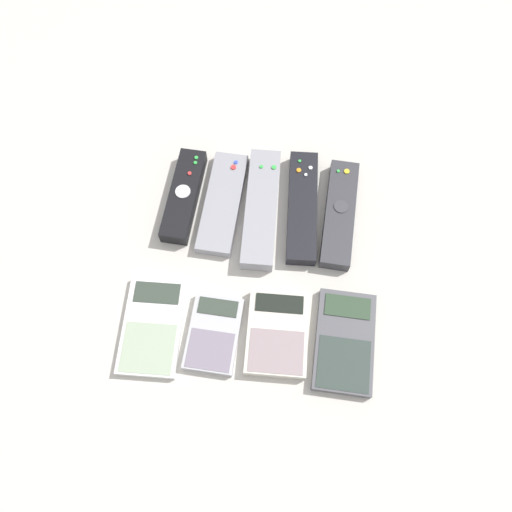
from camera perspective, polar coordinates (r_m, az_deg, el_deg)
ground_plane at (r=0.78m, az=-0.22°, el=-2.43°), size 3.00×3.00×0.00m
remote_0 at (r=0.83m, az=-8.23°, el=6.85°), size 0.05×0.17×0.03m
remote_1 at (r=0.83m, az=-3.83°, el=6.10°), size 0.07×0.19×0.02m
remote_2 at (r=0.81m, az=0.85°, el=5.47°), size 0.05×0.21×0.03m
remote_3 at (r=0.82m, az=5.32°, el=5.63°), size 0.05×0.20×0.02m
remote_4 at (r=0.82m, az=9.53°, el=4.79°), size 0.06×0.19×0.03m
calculator_0 at (r=0.76m, az=-11.73°, el=-7.86°), size 0.09×0.15×0.01m
calculator_1 at (r=0.74m, az=-4.85°, el=-8.82°), size 0.08×0.12×0.02m
calculator_2 at (r=0.74m, az=2.46°, el=-8.79°), size 0.09×0.13×0.02m
calculator_3 at (r=0.75m, az=10.09°, el=-9.57°), size 0.09×0.15×0.02m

